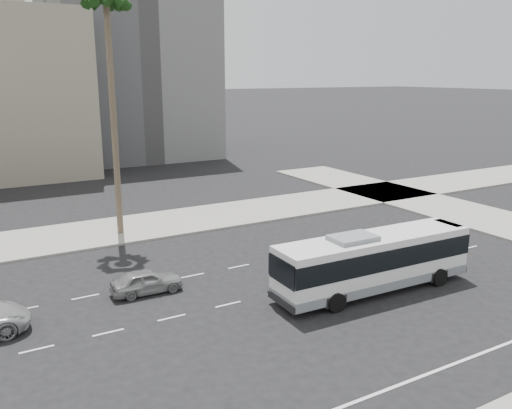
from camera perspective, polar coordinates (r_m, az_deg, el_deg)
ground at (r=28.45m, az=2.46°, el=-9.44°), size 700.00×700.00×0.00m
sidewalk_north at (r=41.61m, az=-8.99°, el=-1.89°), size 120.00×7.00×0.15m
midrise_gray_center at (r=77.28m, az=-13.71°, el=14.78°), size 20.00×20.00×26.00m
highrise_right at (r=259.96m, az=-17.49°, el=18.49°), size 26.00×26.00×70.00m
highrise_far at (r=294.90m, az=-13.82°, el=17.12°), size 22.00×22.00×60.00m
city_bus at (r=28.79m, az=12.54°, el=-5.82°), size 11.41×2.83×3.26m
car_a at (r=28.76m, az=-11.67°, el=-8.08°), size 1.63×3.80×1.28m
palm_near at (r=38.08m, az=-15.79°, el=20.14°), size 5.16×5.16×17.37m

